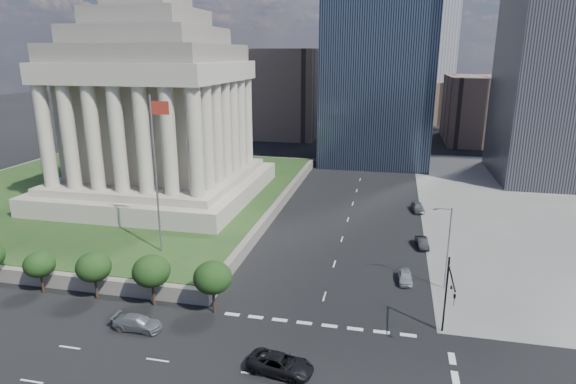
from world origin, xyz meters
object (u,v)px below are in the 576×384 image
(war_memorial, at_px, (154,85))
(pickup_truck, at_px, (281,364))
(street_lamp_north, at_px, (447,244))
(parked_sedan_far, at_px, (418,207))
(parked_sedan_mid, at_px, (422,243))
(suv_grey, at_px, (137,323))
(traffic_signal_ne, at_px, (449,292))
(flagpole, at_px, (156,167))
(parked_sedan_near, at_px, (405,277))

(war_memorial, xyz_separation_m, pickup_truck, (32.24, -42.24, -20.59))
(street_lamp_north, distance_m, parked_sedan_far, 29.41)
(street_lamp_north, xyz_separation_m, parked_sedan_mid, (-1.86, 12.39, -4.98))
(suv_grey, bearing_deg, traffic_signal_ne, -80.64)
(war_memorial, bearing_deg, flagpole, -63.11)
(suv_grey, relative_size, parked_sedan_near, 1.23)
(parked_sedan_near, bearing_deg, parked_sedan_mid, 74.58)
(war_memorial, height_order, parked_sedan_near, war_memorial)
(traffic_signal_ne, xyz_separation_m, street_lamp_north, (0.83, 11.30, 0.41))
(street_lamp_north, bearing_deg, parked_sedan_near, 170.76)
(flagpole, xyz_separation_m, parked_sedan_mid, (33.30, 13.39, -12.43))
(traffic_signal_ne, xyz_separation_m, parked_sedan_mid, (-1.03, 23.70, -4.57))
(traffic_signal_ne, bearing_deg, street_lamp_north, 85.81)
(suv_grey, bearing_deg, pickup_truck, -101.74)
(war_memorial, relative_size, street_lamp_north, 3.90)
(flagpole, relative_size, pickup_truck, 3.44)
(suv_grey, height_order, parked_sedan_far, parked_sedan_far)
(traffic_signal_ne, distance_m, parked_sedan_near, 13.31)
(parked_sedan_far, bearing_deg, flagpole, -146.08)
(parked_sedan_far, bearing_deg, traffic_signal_ne, -96.60)
(street_lamp_north, bearing_deg, suv_grey, -152.75)
(war_memorial, xyz_separation_m, parked_sedan_mid, (45.47, -10.61, -20.72))
(traffic_signal_ne, height_order, parked_sedan_far, traffic_signal_ne)
(street_lamp_north, bearing_deg, traffic_signal_ne, -94.19)
(parked_sedan_far, bearing_deg, pickup_truck, -113.41)
(suv_grey, bearing_deg, parked_sedan_mid, -44.77)
(pickup_truck, distance_m, parked_sedan_near, 22.66)
(traffic_signal_ne, bearing_deg, suv_grey, -171.47)
(street_lamp_north, xyz_separation_m, pickup_truck, (-15.09, -19.24, -4.85))
(pickup_truck, distance_m, parked_sedan_far, 49.98)
(parked_sedan_mid, relative_size, parked_sedan_far, 0.91)
(flagpole, xyz_separation_m, pickup_truck, (20.07, -18.24, -12.31))
(pickup_truck, bearing_deg, parked_sedan_near, -19.26)
(pickup_truck, distance_m, suv_grey, 15.92)
(flagpole, xyz_separation_m, street_lamp_north, (35.16, 1.00, -7.45))
(parked_sedan_mid, distance_m, parked_sedan_far, 16.55)
(war_memorial, relative_size, pickup_truck, 6.70)
(pickup_truck, xyz_separation_m, parked_sedan_mid, (13.23, 31.63, -0.13))
(pickup_truck, xyz_separation_m, parked_sedan_near, (10.76, 19.94, -0.12))
(war_memorial, distance_m, pickup_truck, 56.99)
(suv_grey, xyz_separation_m, parked_sedan_near, (26.30, 16.48, -0.04))
(pickup_truck, height_order, parked_sedan_mid, pickup_truck)
(parked_sedan_mid, height_order, parked_sedan_far, parked_sedan_far)
(flagpole, height_order, suv_grey, flagpole)
(street_lamp_north, xyz_separation_m, parked_sedan_near, (-4.33, 0.70, -4.97))
(war_memorial, relative_size, suv_grey, 7.76)
(traffic_signal_ne, xyz_separation_m, suv_grey, (-29.80, -4.47, -4.52))
(parked_sedan_near, bearing_deg, war_memorial, 149.09)
(parked_sedan_near, bearing_deg, flagpole, 179.66)
(parked_sedan_mid, bearing_deg, war_memorial, 159.41)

